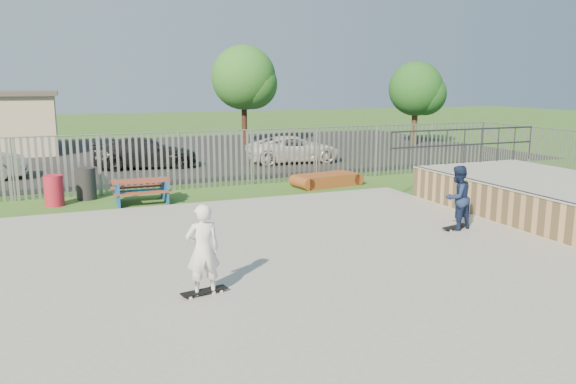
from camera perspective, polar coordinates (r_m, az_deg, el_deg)
name	(u,v)px	position (r m, az deg, el deg)	size (l,w,h in m)	color
ground	(220,274)	(11.16, -6.96, -8.23)	(120.00, 120.00, 0.00)	#3D6221
concrete_slab	(220,270)	(11.13, -6.97, -7.87)	(15.00, 12.00, 0.15)	gray
quarter_pipe	(549,199)	(16.82, 24.96, -0.63)	(5.50, 7.05, 2.19)	tan
fence	(211,182)	(15.46, -7.84, 1.03)	(26.04, 16.02, 2.00)	gray
picnic_table	(141,191)	(17.88, -14.70, 0.08)	(1.72, 1.42, 0.72)	brown
funbox	(327,180)	(20.26, 3.97, 1.24)	(2.27, 1.38, 0.43)	brown
trash_bin_red	(54,191)	(18.30, -22.68, 0.13)	(0.56, 0.56, 0.93)	#AF1A30
trash_bin_grey	(86,184)	(18.94, -19.82, 0.80)	(0.61, 0.61, 1.01)	black
parking_lot	(122,156)	(29.55, -16.50, 3.53)	(40.00, 18.00, 0.02)	black
car_dark	(146,153)	(25.10, -14.26, 3.89)	(1.82, 4.48, 1.30)	black
car_white	(294,149)	(25.99, 0.63, 4.38)	(2.02, 4.38, 1.22)	silver
tree_mid	(244,78)	(33.72, -4.52, 11.49)	(3.77, 3.77, 5.82)	#392016
tree_right	(416,89)	(34.18, 12.87, 10.17)	(3.16, 3.16, 4.87)	#44301B
skateboard_a	(456,228)	(14.32, 16.66, -3.48)	(0.82, 0.39, 0.08)	black
skateboard_b	(204,292)	(9.73, -8.51, -10.04)	(0.82, 0.34, 0.08)	black
skater_navy	(457,198)	(14.16, 16.82, -0.56)	(0.76, 0.59, 1.57)	#162346
skater_white	(203,250)	(9.49, -8.64, -5.84)	(0.57, 0.38, 1.57)	white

